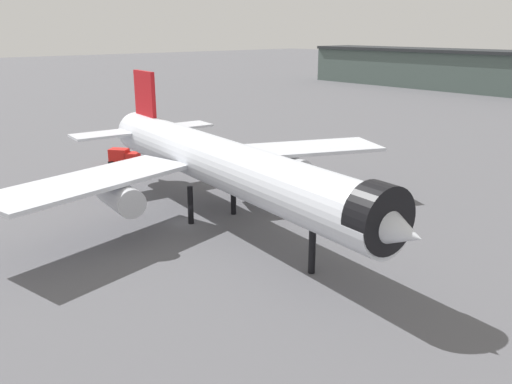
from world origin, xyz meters
The scene contains 4 objects.
ground centered at (0.00, 0.00, 0.00)m, with size 900.00×900.00×0.00m, color #56565B.
airliner_near_gate centered at (3.17, 3.38, 7.91)m, with size 61.95×56.25×17.94m.
service_truck_front centered at (-33.53, 8.17, 1.59)m, with size 5.73×5.24×3.00m.
baggage_tug_wing centered at (-18.42, 33.57, 0.97)m, with size 3.52×2.61×1.85m.
Camera 1 is at (55.85, -35.20, 24.12)m, focal length 37.75 mm.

